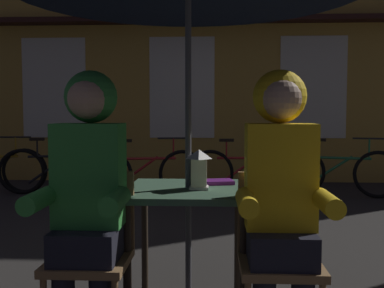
% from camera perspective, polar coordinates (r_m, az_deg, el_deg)
% --- Properties ---
extents(cafe_table, '(0.72, 0.72, 0.74)m').
position_cam_1_polar(cafe_table, '(2.73, -0.46, -7.58)').
color(cafe_table, '#42664C').
rests_on(cafe_table, ground_plane).
extents(lantern, '(0.11, 0.11, 0.23)m').
position_cam_1_polar(lantern, '(2.66, 0.88, -3.04)').
color(lantern, white).
rests_on(lantern, cafe_table).
extents(chair_left, '(0.40, 0.40, 0.87)m').
position_cam_1_polar(chair_left, '(2.49, -12.33, -12.36)').
color(chair_left, olive).
rests_on(chair_left, ground_plane).
extents(chair_right, '(0.40, 0.40, 0.87)m').
position_cam_1_polar(chair_right, '(2.43, 10.69, -12.75)').
color(chair_right, olive).
rests_on(chair_right, ground_plane).
extents(person_left_hooded, '(0.45, 0.56, 1.40)m').
position_cam_1_polar(person_left_hooded, '(2.36, -12.83, -4.39)').
color(person_left_hooded, black).
rests_on(person_left_hooded, ground_plane).
extents(person_right_hooded, '(0.45, 0.56, 1.40)m').
position_cam_1_polar(person_right_hooded, '(2.30, 11.00, -4.59)').
color(person_right_hooded, black).
rests_on(person_right_hooded, ground_plane).
extents(shopfront_building, '(10.00, 0.93, 6.20)m').
position_cam_1_polar(shopfront_building, '(8.31, 6.82, 17.22)').
color(shopfront_building, gold).
rests_on(shopfront_building, ground_plane).
extents(bicycle_second, '(1.65, 0.41, 0.84)m').
position_cam_1_polar(bicycle_second, '(6.97, -16.39, -3.09)').
color(bicycle_second, black).
rests_on(bicycle_second, ground_plane).
extents(bicycle_third, '(1.66, 0.33, 0.84)m').
position_cam_1_polar(bicycle_third, '(6.38, -5.83, -3.58)').
color(bicycle_third, black).
rests_on(bicycle_third, ground_plane).
extents(bicycle_fourth, '(1.68, 0.15, 0.84)m').
position_cam_1_polar(bicycle_fourth, '(6.48, 6.79, -3.48)').
color(bicycle_fourth, black).
rests_on(bicycle_fourth, ground_plane).
extents(bicycle_fifth, '(1.64, 0.45, 0.84)m').
position_cam_1_polar(bicycle_fifth, '(6.75, 17.84, -3.34)').
color(bicycle_fifth, black).
rests_on(bicycle_fifth, ground_plane).
extents(book, '(0.22, 0.18, 0.02)m').
position_cam_1_polar(book, '(2.86, 3.11, -4.74)').
color(book, '#661E7A').
rests_on(book, cafe_table).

